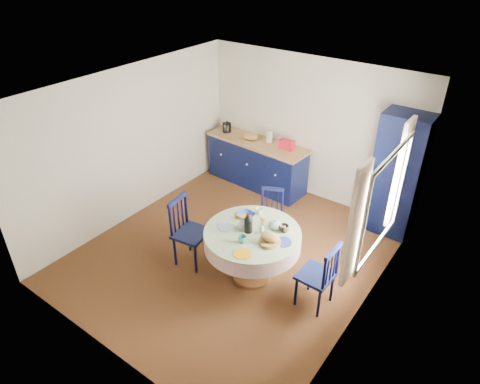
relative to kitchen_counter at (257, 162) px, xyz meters
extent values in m
plane|color=black|center=(0.89, -1.96, -0.46)|extent=(4.50, 4.50, 0.00)
plane|color=white|center=(0.89, -1.96, 2.04)|extent=(4.50, 4.50, 0.00)
cube|color=silver|center=(0.89, 0.29, 0.79)|extent=(4.00, 0.02, 2.50)
cube|color=silver|center=(-1.11, -1.96, 0.79)|extent=(0.02, 4.50, 2.50)
cube|color=silver|center=(2.89, -1.96, 0.79)|extent=(0.02, 4.50, 2.50)
plane|color=white|center=(2.89, -1.66, 1.04)|extent=(0.00, 1.20, 1.20)
cube|color=beige|center=(2.81, -2.36, 1.09)|extent=(0.05, 0.34, 1.45)
cube|color=beige|center=(2.81, -0.96, 1.09)|extent=(0.05, 0.34, 1.45)
cube|color=black|center=(0.00, 0.00, -0.03)|extent=(1.97, 0.71, 0.85)
cube|color=#9D8147|center=(0.00, 0.00, 0.41)|extent=(2.03, 0.75, 0.04)
cube|color=maroon|center=(0.60, 0.01, 0.51)|extent=(0.27, 0.16, 0.16)
cube|color=#9D8147|center=(-0.14, -0.04, 0.44)|extent=(0.35, 0.26, 0.02)
ellipsoid|color=tan|center=(-0.14, -0.04, 0.52)|extent=(0.31, 0.20, 0.13)
cylinder|color=silver|center=(0.20, 0.09, 0.54)|extent=(0.12, 0.12, 0.22)
cube|color=black|center=(2.55, 0.04, 0.53)|extent=(0.70, 0.50, 1.98)
cylinder|color=white|center=(2.29, -0.21, 0.63)|extent=(0.04, 0.02, 0.04)
cylinder|color=white|center=(2.29, -0.21, 0.04)|extent=(0.04, 0.02, 0.04)
cylinder|color=#523017|center=(1.43, -2.22, -0.44)|extent=(0.53, 0.53, 0.05)
cylinder|color=#523017|center=(1.43, -2.22, -0.07)|extent=(0.11, 0.11, 0.71)
cylinder|color=#523017|center=(1.43, -2.22, 0.30)|extent=(1.23, 1.23, 0.03)
cylinder|color=silver|center=(1.43, -2.22, 0.20)|extent=(1.29, 1.29, 0.22)
cylinder|color=beige|center=(1.43, -2.22, 0.32)|extent=(1.29, 1.29, 0.01)
cylinder|color=#8AA8B8|center=(1.08, -2.34, 0.33)|extent=(0.22, 0.22, 0.01)
cylinder|color=#C88206|center=(1.60, -2.67, 0.33)|extent=(0.22, 0.22, 0.01)
cylinder|color=navy|center=(1.88, -2.17, 0.33)|extent=(0.22, 0.22, 0.01)
cylinder|color=#90CB7A|center=(1.59, -1.83, 0.33)|extent=(0.22, 0.22, 0.01)
cylinder|color=#C88206|center=(1.10, -1.99, 0.33)|extent=(0.22, 0.22, 0.01)
cylinder|color=olive|center=(1.75, -2.29, 0.35)|extent=(0.28, 0.28, 0.05)
ellipsoid|color=tan|center=(1.75, -2.29, 0.43)|extent=(0.26, 0.16, 0.11)
cube|color=silver|center=(1.35, -2.18, 0.34)|extent=(0.10, 0.07, 0.04)
cylinder|color=black|center=(0.74, -2.60, -0.22)|extent=(0.04, 0.04, 0.48)
cylinder|color=black|center=(0.69, -2.23, -0.22)|extent=(0.04, 0.04, 0.48)
cylinder|color=black|center=(0.39, -2.65, -0.22)|extent=(0.04, 0.04, 0.48)
cylinder|color=black|center=(0.33, -2.28, -0.22)|extent=(0.04, 0.04, 0.48)
cube|color=black|center=(0.54, -2.44, 0.04)|extent=(0.50, 0.52, 0.04)
cylinder|color=black|center=(0.37, -2.66, 0.30)|extent=(0.04, 0.04, 0.53)
cylinder|color=black|center=(0.31, -2.28, 0.30)|extent=(0.04, 0.04, 0.53)
cube|color=black|center=(0.34, -2.47, 0.55)|extent=(0.10, 0.42, 0.07)
cylinder|color=black|center=(0.35, -2.57, 0.28)|extent=(0.02, 0.02, 0.44)
cylinder|color=black|center=(0.34, -2.47, 0.28)|extent=(0.02, 0.02, 0.44)
cylinder|color=black|center=(0.33, -2.37, 0.28)|extent=(0.02, 0.02, 0.44)
cylinder|color=black|center=(1.09, -1.53, -0.27)|extent=(0.03, 0.03, 0.39)
cylinder|color=black|center=(1.37, -1.40, -0.27)|extent=(0.03, 0.03, 0.39)
cylinder|color=black|center=(0.96, -1.27, -0.27)|extent=(0.03, 0.03, 0.39)
cylinder|color=black|center=(1.24, -1.14, -0.27)|extent=(0.03, 0.03, 0.39)
cube|color=black|center=(1.16, -1.34, -0.05)|extent=(0.50, 0.49, 0.04)
cylinder|color=black|center=(0.95, -1.25, 0.17)|extent=(0.03, 0.03, 0.44)
cylinder|color=black|center=(1.23, -1.12, 0.17)|extent=(0.03, 0.03, 0.44)
cube|color=black|center=(1.09, -1.19, 0.37)|extent=(0.33, 0.18, 0.05)
cylinder|color=black|center=(1.02, -1.22, 0.15)|extent=(0.02, 0.02, 0.36)
cylinder|color=black|center=(1.09, -1.19, 0.15)|extent=(0.02, 0.02, 0.36)
cylinder|color=black|center=(1.17, -1.15, 0.15)|extent=(0.02, 0.02, 0.36)
cylinder|color=black|center=(2.20, -1.97, -0.24)|extent=(0.04, 0.04, 0.45)
cylinder|color=black|center=(2.19, -2.32, -0.24)|extent=(0.04, 0.04, 0.45)
cylinder|color=black|center=(2.53, -1.97, -0.24)|extent=(0.04, 0.04, 0.45)
cylinder|color=black|center=(2.52, -2.33, -0.24)|extent=(0.04, 0.04, 0.45)
cube|color=black|center=(2.36, -2.15, 0.01)|extent=(0.43, 0.45, 0.04)
cylinder|color=black|center=(2.55, -1.97, 0.25)|extent=(0.04, 0.04, 0.50)
cylinder|color=black|center=(2.54, -2.33, 0.25)|extent=(0.04, 0.04, 0.50)
cube|color=black|center=(2.54, -2.15, 0.48)|extent=(0.05, 0.39, 0.06)
cylinder|color=black|center=(2.55, -2.06, 0.23)|extent=(0.02, 0.02, 0.41)
cylinder|color=black|center=(2.54, -2.15, 0.23)|extent=(0.02, 0.02, 0.41)
cylinder|color=black|center=(2.54, -2.24, 0.23)|extent=(0.02, 0.02, 0.41)
imported|color=silver|center=(1.27, -2.23, 0.37)|extent=(0.12, 0.12, 0.09)
imported|color=#307C71|center=(1.46, -2.49, 0.37)|extent=(0.11, 0.11, 0.10)
imported|color=black|center=(1.77, -1.97, 0.37)|extent=(0.13, 0.13, 0.10)
imported|color=silver|center=(1.28, -1.82, 0.37)|extent=(0.10, 0.10, 0.09)
imported|color=navy|center=(1.16, -2.00, 0.35)|extent=(0.23, 0.23, 0.06)
camera|label=1|loc=(3.98, -5.98, 3.68)|focal=32.00mm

